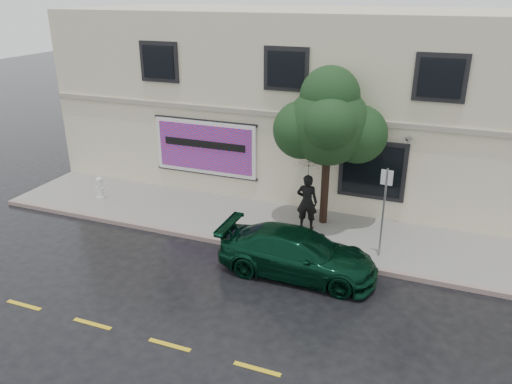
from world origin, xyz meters
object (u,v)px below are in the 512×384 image
(car, at_px, (297,253))
(pedestrian, at_px, (307,202))
(fire_hydrant, at_px, (100,188))
(street_tree, at_px, (328,125))

(car, height_order, pedestrian, pedestrian)
(fire_hydrant, bearing_deg, pedestrian, -14.38)
(car, height_order, street_tree, street_tree)
(pedestrian, bearing_deg, street_tree, -127.26)
(pedestrian, distance_m, fire_hydrant, 8.22)
(street_tree, height_order, fire_hydrant, street_tree)
(car, xyz_separation_m, pedestrian, (-0.49, 2.69, 0.45))
(car, relative_size, street_tree, 0.95)
(car, relative_size, pedestrian, 2.37)
(street_tree, distance_m, fire_hydrant, 9.21)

